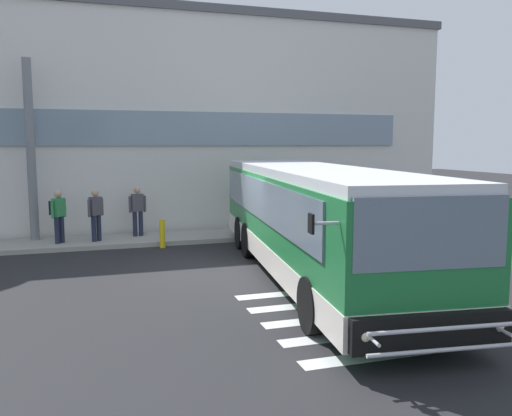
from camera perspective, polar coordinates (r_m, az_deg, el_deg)
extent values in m
cube|color=#232326|center=(13.66, -4.00, -6.93)|extent=(80.00, 90.00, 0.02)
cube|color=silver|center=(9.17, 18.12, -14.27)|extent=(4.40, 0.36, 0.01)
cube|color=silver|center=(9.86, 15.01, -12.62)|extent=(4.40, 0.36, 0.01)
cube|color=silver|center=(10.59, 12.35, -11.16)|extent=(4.40, 0.36, 0.01)
cube|color=silver|center=(11.34, 10.07, -9.88)|extent=(4.40, 0.36, 0.01)
cube|color=silver|center=(12.11, 8.08, -8.74)|extent=(4.40, 0.36, 0.01)
cube|color=silver|center=(25.10, -10.56, 8.41)|extent=(21.29, 12.00, 7.88)
cube|color=#56565B|center=(25.54, -10.77, 17.63)|extent=(21.49, 12.20, 0.30)
cube|color=gray|center=(19.30, -5.35, 8.53)|extent=(15.29, 0.10, 1.20)
cube|color=#9E9B93|center=(18.25, -7.53, -3.15)|extent=(25.29, 2.00, 0.15)
cylinder|color=slate|center=(18.39, -23.20, 5.74)|extent=(0.28, 0.28, 5.80)
cube|color=#1E7238|center=(13.01, 6.21, -1.22)|extent=(3.81, 11.46, 2.15)
cube|color=silver|center=(13.14, 6.17, -4.67)|extent=(3.86, 11.51, 0.55)
cube|color=silver|center=(12.89, 6.28, 3.96)|extent=(3.69, 11.25, 0.20)
cube|color=slate|center=(7.83, 18.37, -2.56)|extent=(2.35, 0.39, 1.05)
cube|color=slate|center=(13.66, 11.07, 1.20)|extent=(1.18, 9.99, 0.95)
cube|color=slate|center=(12.92, 0.35, 1.00)|extent=(1.18, 9.99, 0.95)
cube|color=black|center=(7.78, 18.47, 0.02)|extent=(2.15, 0.34, 0.28)
cube|color=black|center=(8.06, 18.44, -12.53)|extent=(2.46, 0.48, 0.52)
sphere|color=beige|center=(8.56, 24.70, -11.53)|extent=(0.18, 0.18, 0.18)
sphere|color=beige|center=(7.59, 11.65, -13.40)|extent=(0.18, 0.18, 0.18)
cylinder|color=#B7B7BF|center=(7.38, 7.47, -1.64)|extent=(0.40, 0.10, 0.05)
cube|color=black|center=(7.32, 5.98, -1.69)|extent=(0.06, 0.20, 0.28)
cylinder|color=black|center=(10.22, 19.02, -9.16)|extent=(0.41, 1.03, 1.00)
cylinder|color=black|center=(9.30, 6.15, -10.41)|extent=(0.41, 1.03, 1.00)
cylinder|color=black|center=(15.79, 7.66, -3.18)|extent=(0.41, 1.03, 1.00)
cylinder|color=black|center=(15.21, -0.78, -3.51)|extent=(0.41, 1.03, 1.00)
cylinder|color=black|center=(17.01, 6.27, -2.43)|extent=(0.41, 1.03, 1.00)
cylinder|color=black|center=(16.47, -1.58, -2.70)|extent=(0.41, 1.03, 1.00)
cylinder|color=#B7B7BF|center=(7.81, 19.77, -14.26)|extent=(2.24, 0.32, 0.06)
cylinder|color=#B7B7BF|center=(7.71, 19.87, -12.18)|extent=(2.24, 0.32, 0.06)
cylinder|color=#B7B7BF|center=(8.43, 24.94, -11.83)|extent=(0.11, 0.50, 0.05)
cylinder|color=#B7B7BF|center=(7.50, 12.40, -13.68)|extent=(0.11, 0.50, 0.05)
cylinder|color=#1E2338|center=(17.75, -20.27, -2.18)|extent=(0.15, 0.15, 0.85)
cylinder|color=#1E2338|center=(17.61, -20.74, -2.27)|extent=(0.15, 0.15, 0.85)
cube|color=#338C4C|center=(17.58, -20.60, 0.07)|extent=(0.42, 0.43, 0.58)
sphere|color=tan|center=(17.54, -20.66, 1.43)|extent=(0.23, 0.23, 0.23)
cylinder|color=#338C4C|center=(17.76, -20.01, 0.00)|extent=(0.09, 0.09, 0.55)
cylinder|color=#338C4C|center=(17.42, -21.19, -0.18)|extent=(0.09, 0.09, 0.55)
cube|color=black|center=(17.71, -20.98, 0.04)|extent=(0.34, 0.34, 0.44)
cylinder|color=#1E2338|center=(17.71, -16.64, -2.06)|extent=(0.15, 0.15, 0.85)
cylinder|color=#1E2338|center=(17.59, -17.15, -2.14)|extent=(0.15, 0.15, 0.85)
cube|color=#4C4751|center=(17.55, -16.98, 0.21)|extent=(0.44, 0.41, 0.58)
sphere|color=tan|center=(17.51, -17.03, 1.57)|extent=(0.23, 0.23, 0.23)
cylinder|color=#4C4751|center=(17.71, -16.34, 0.12)|extent=(0.09, 0.09, 0.55)
cylinder|color=#4C4751|center=(17.41, -17.62, -0.04)|extent=(0.09, 0.09, 0.55)
cylinder|color=#1E2338|center=(18.31, -12.36, -1.64)|extent=(0.15, 0.15, 0.85)
cylinder|color=#1E2338|center=(18.26, -12.97, -1.68)|extent=(0.15, 0.15, 0.85)
cube|color=#4C4751|center=(18.19, -12.72, 0.57)|extent=(0.41, 0.28, 0.58)
sphere|color=tan|center=(18.15, -12.76, 1.89)|extent=(0.23, 0.23, 0.23)
cylinder|color=#4C4751|center=(18.26, -11.96, 0.45)|extent=(0.09, 0.09, 0.55)
cylinder|color=#4C4751|center=(18.14, -13.48, 0.37)|extent=(0.09, 0.09, 0.55)
cylinder|color=yellow|center=(16.87, -10.11, -2.74)|extent=(0.18, 0.18, 0.90)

